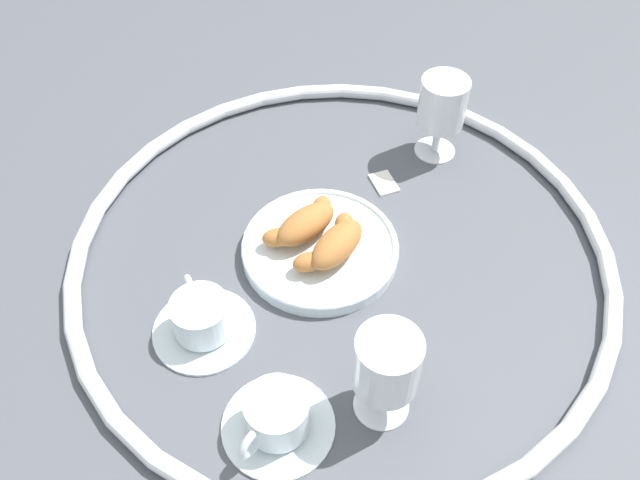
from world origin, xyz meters
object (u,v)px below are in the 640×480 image
juice_glass_left (387,367)px  juice_glass_right (442,106)px  pastry_plate (320,248)px  coffee_cup_near (277,418)px  croissant_large (333,244)px  croissant_small (304,223)px  coffee_cup_far (202,319)px  sugar_packet (384,182)px

juice_glass_left → juice_glass_right: 0.48m
pastry_plate → juice_glass_right: (0.28, -0.08, 0.08)m
coffee_cup_near → juice_glass_left: bearing=-53.1°
croissant_large → croissant_small: same height
juice_glass_left → juice_glass_right: size_ratio=1.00×
croissant_large → coffee_cup_far: bearing=147.9°
sugar_packet → croissant_large: bearing=131.9°
juice_glass_left → juice_glass_right: bearing=9.6°
coffee_cup_far → sugar_packet: (0.36, -0.12, -0.02)m
croissant_large → sugar_packet: (0.18, -0.01, -0.04)m
pastry_plate → coffee_cup_near: 0.27m
pastry_plate → croissant_small: croissant_small is taller
croissant_small → coffee_cup_far: (-0.19, 0.06, -0.02)m
croissant_small → croissant_large: bearing=-110.0°
croissant_small → sugar_packet: croissant_small is taller
croissant_small → sugar_packet: bearing=-21.4°
pastry_plate → coffee_cup_far: (-0.18, 0.09, 0.01)m
pastry_plate → coffee_cup_far: bearing=154.6°
juice_glass_left → coffee_cup_far: bearing=88.5°
croissant_large → coffee_cup_near: size_ratio=0.98×
juice_glass_left → croissant_large: bearing=38.1°
sugar_packet → juice_glass_left: bearing=155.4°
croissant_small → coffee_cup_near: size_ratio=0.93×
juice_glass_right → coffee_cup_far: bearing=159.7°
croissant_small → sugar_packet: 0.18m
pastry_plate → coffee_cup_near: bearing=-166.7°
sugar_packet → coffee_cup_near: bearing=139.3°
juice_glass_left → croissant_small: bearing=44.1°
coffee_cup_near → juice_glass_right: bearing=-2.3°
juice_glass_left → sugar_packet: size_ratio=2.80×
croissant_small → juice_glass_right: size_ratio=0.90×
croissant_large → sugar_packet: croissant_large is taller
croissant_small → juice_glass_left: bearing=-135.9°
pastry_plate → juice_glass_right: 0.31m
pastry_plate → coffee_cup_near: size_ratio=1.67×
coffee_cup_far → juice_glass_left: bearing=-91.5°
coffee_cup_far → sugar_packet: coffee_cup_far is taller
coffee_cup_near → croissant_large: bearing=8.8°
croissant_small → coffee_cup_near: bearing=-161.7°
croissant_large → croissant_small: size_ratio=1.06×
sugar_packet → coffee_cup_far: bearing=116.9°
pastry_plate → sugar_packet: 0.18m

